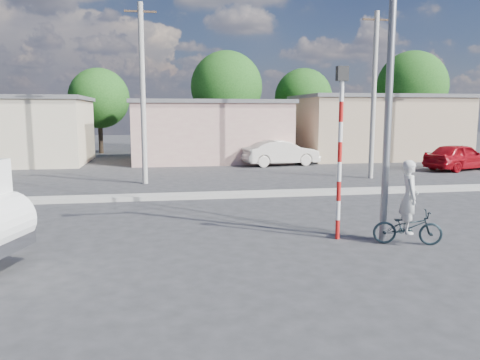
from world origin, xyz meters
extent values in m
plane|color=#2A2A2C|center=(0.00, 0.00, 0.00)|extent=(120.00, 120.00, 0.00)
cube|color=#99968E|center=(0.00, 8.00, 0.08)|extent=(40.00, 0.80, 0.16)
cube|color=silver|center=(-4.36, -0.17, 0.57)|extent=(0.78, 2.18, 0.29)
imported|color=black|center=(4.71, 0.74, 0.44)|extent=(1.75, 1.04, 0.87)
imported|color=silver|center=(4.71, 0.74, 0.90)|extent=(0.60, 0.75, 1.79)
imported|color=beige|center=(5.99, 18.23, 0.78)|extent=(4.92, 2.39, 1.55)
imported|color=maroon|center=(15.37, 14.28, 0.75)|extent=(4.75, 3.14, 1.50)
cylinder|color=red|center=(3.20, 1.50, 0.25)|extent=(0.11, 0.11, 0.50)
cylinder|color=white|center=(3.20, 1.50, 0.75)|extent=(0.11, 0.11, 0.50)
cylinder|color=red|center=(3.20, 1.50, 1.25)|extent=(0.11, 0.11, 0.50)
cylinder|color=white|center=(3.20, 1.50, 1.75)|extent=(0.11, 0.11, 0.50)
cylinder|color=red|center=(3.20, 1.50, 2.25)|extent=(0.11, 0.11, 0.50)
cylinder|color=white|center=(3.20, 1.50, 2.75)|extent=(0.11, 0.11, 0.50)
cylinder|color=red|center=(3.20, 1.50, 3.25)|extent=(0.11, 0.11, 0.50)
cylinder|color=white|center=(3.20, 1.50, 3.75)|extent=(0.11, 0.11, 0.50)
cube|color=black|center=(3.20, 1.50, 4.18)|extent=(0.28, 0.18, 0.36)
cylinder|color=slate|center=(4.30, 1.20, 4.50)|extent=(0.18, 0.18, 9.00)
cube|color=tan|center=(2.00, 22.00, 1.90)|extent=(10.00, 7.00, 3.80)
cube|color=#59595B|center=(2.00, 22.00, 3.92)|extent=(10.30, 7.30, 0.24)
cube|color=tan|center=(14.00, 22.00, 2.10)|extent=(11.00, 7.00, 4.20)
cube|color=#59595B|center=(14.00, 22.00, 4.32)|extent=(11.30, 7.30, 0.24)
cylinder|color=#38281E|center=(-6.00, 29.00, 1.74)|extent=(0.36, 0.36, 3.47)
sphere|color=#2A6A1F|center=(-6.00, 29.00, 4.34)|extent=(4.71, 4.71, 4.71)
cylinder|color=#38281E|center=(4.00, 28.00, 2.10)|extent=(0.36, 0.36, 4.20)
sphere|color=#2A6A1F|center=(4.00, 28.00, 5.25)|extent=(5.70, 5.70, 5.70)
cylinder|color=#38281E|center=(11.00, 30.00, 1.82)|extent=(0.36, 0.36, 3.64)
sphere|color=#2A6A1F|center=(11.00, 30.00, 4.55)|extent=(4.94, 4.94, 4.94)
cylinder|color=#38281E|center=(20.00, 28.00, 2.18)|extent=(0.36, 0.36, 4.37)
sphere|color=#2A6A1F|center=(20.00, 28.00, 5.46)|extent=(5.93, 5.93, 5.93)
cylinder|color=#99968E|center=(-2.00, 12.00, 4.00)|extent=(0.24, 0.24, 8.00)
cube|color=#38281E|center=(-2.00, 12.00, 7.60)|extent=(1.40, 0.08, 0.08)
cylinder|color=#99968E|center=(9.00, 12.00, 4.00)|extent=(0.24, 0.24, 8.00)
cube|color=#38281E|center=(9.00, 12.00, 7.60)|extent=(1.40, 0.08, 0.08)
camera|label=1|loc=(-1.22, -9.65, 3.23)|focal=35.00mm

